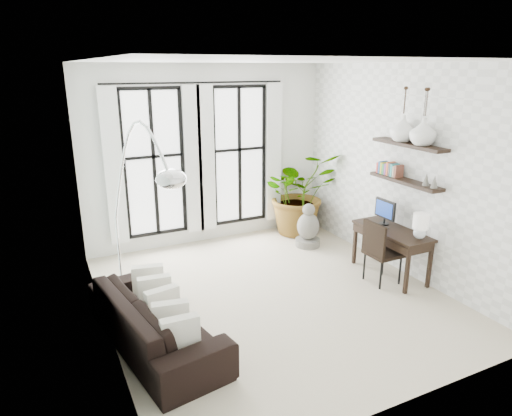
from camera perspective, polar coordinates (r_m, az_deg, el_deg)
floor at (r=6.67m, az=2.05°, el=-10.80°), size 5.00×5.00×0.00m
ceiling at (r=5.88m, az=2.40°, el=17.89°), size 5.00×5.00×0.00m
wall_left at (r=5.43m, az=-19.22°, el=-0.15°), size 0.00×5.00×5.00m
wall_right at (r=7.39m, az=17.82°, el=4.44°), size 0.00×5.00×5.00m
wall_back at (r=8.31m, az=-6.01°, el=6.52°), size 4.50×0.00×4.50m
windows at (r=8.19m, az=-7.15°, el=6.03°), size 3.26×0.13×2.65m
wall_shelves at (r=7.14m, az=18.08°, el=5.04°), size 0.25×1.30×0.60m
sofa at (r=5.57m, az=-12.53°, el=-13.48°), size 1.23×2.35×0.65m
throw_pillows at (r=5.50m, az=-11.62°, el=-11.73°), size 0.40×1.52×0.40m
plant at (r=8.84m, az=5.42°, el=1.94°), size 1.58×1.40×1.62m
desk at (r=7.24m, az=16.89°, el=-3.06°), size 0.54×1.28×1.15m
desk_chair at (r=7.02m, az=15.13°, el=-4.92°), size 0.47×0.47×0.98m
arc_lamp at (r=5.74m, az=-14.57°, el=5.00°), size 0.76×1.90×2.54m
buddha at (r=8.31m, az=6.53°, el=-2.54°), size 0.45×0.45×0.80m
vase_a at (r=6.86m, az=20.18°, el=8.94°), size 0.37×0.37×0.38m
vase_b at (r=7.14m, az=17.87°, el=9.45°), size 0.37×0.37×0.38m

